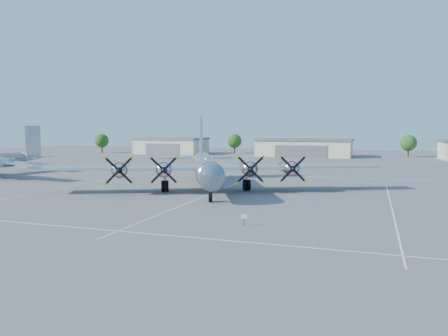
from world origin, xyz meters
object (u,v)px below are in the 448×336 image
(hangar_center, at_px, (304,147))
(main_bomber_b29, at_px, (205,189))
(info_placard, at_px, (244,218))
(hangar_west, at_px, (172,146))
(tree_east, at_px, (409,143))
(tree_far_west, at_px, (102,141))
(tree_west, at_px, (235,141))

(hangar_center, relative_size, main_bomber_b29, 0.60)
(hangar_center, height_order, info_placard, hangar_center)
(info_placard, bearing_deg, hangar_west, 103.02)
(hangar_west, xyz_separation_m, main_bomber_b29, (42.66, -77.90, -2.71))
(hangar_center, distance_m, tree_east, 30.64)
(tree_far_west, bearing_deg, hangar_center, 3.24)
(tree_west, height_order, tree_east, same)
(tree_west, bearing_deg, tree_east, -2.08)
(hangar_west, distance_m, tree_far_west, 25.36)
(tree_west, height_order, info_placard, tree_west)
(tree_west, xyz_separation_m, info_placard, (34.35, -106.69, -3.49))
(hangar_center, height_order, tree_west, tree_west)
(tree_far_west, bearing_deg, hangar_west, 9.01)
(hangar_west, bearing_deg, tree_west, 21.89)
(main_bomber_b29, xyz_separation_m, info_placard, (11.69, -20.76, 0.73))
(tree_west, bearing_deg, tree_far_west, -165.07)
(hangar_west, xyz_separation_m, info_placard, (54.35, -98.65, -1.99))
(hangar_west, relative_size, info_placard, 21.86)
(tree_west, distance_m, tree_east, 55.04)
(tree_west, height_order, main_bomber_b29, tree_west)
(tree_far_west, height_order, info_placard, tree_far_west)
(info_placard, bearing_deg, hangar_center, 79.58)
(hangar_west, height_order, main_bomber_b29, hangar_west)
(hangar_west, bearing_deg, hangar_center, -0.00)
(tree_west, relative_size, tree_east, 1.00)
(tree_east, bearing_deg, main_bomber_b29, -111.07)
(info_placard, bearing_deg, tree_west, 92.02)
(hangar_center, xyz_separation_m, tree_far_west, (-70.00, -3.96, 1.51))
(hangar_west, height_order, tree_west, tree_west)
(hangar_west, relative_size, tree_east, 3.40)
(hangar_center, xyz_separation_m, tree_east, (30.00, 6.04, 1.51))
(hangar_west, distance_m, tree_east, 75.26)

